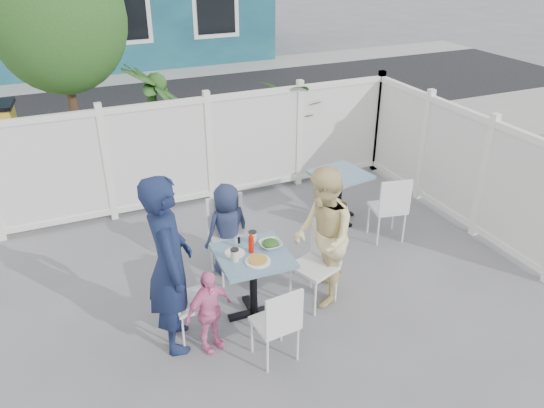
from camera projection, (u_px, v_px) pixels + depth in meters
name	position (u px, v px, depth m)	size (l,w,h in m)	color
ground	(269.00, 287.00, 6.08)	(80.00, 80.00, 0.00)	slate
near_sidewalk	(182.00, 167.00, 9.16)	(24.00, 2.60, 0.01)	gray
street	(139.00, 108.00, 12.17)	(24.00, 5.00, 0.01)	black
far_sidewalk	(117.00, 78.00, 14.69)	(24.00, 1.60, 0.01)	gray
fence_back	(209.00, 151.00, 7.70)	(5.86, 0.08, 1.60)	white
fence_right	(451.00, 164.00, 7.28)	(0.08, 3.66, 1.60)	white
tree	(58.00, 20.00, 7.00)	(1.80, 1.62, 3.59)	#382316
potted_shrub_a	(157.00, 130.00, 7.98)	(1.08, 1.08, 1.94)	#254918
potted_shrub_b	(282.00, 124.00, 8.69)	(1.49, 1.29, 1.65)	#254918
main_table	(253.00, 268.00, 5.39)	(0.74, 0.74, 0.76)	#4C6B96
spare_table	(340.00, 184.00, 7.25)	(0.78, 0.78, 0.72)	#4C6B96
chair_left	(184.00, 296.00, 5.10)	(0.39, 0.41, 0.88)	white
chair_right	(319.00, 257.00, 5.66)	(0.53, 0.54, 0.93)	white
chair_back	(229.00, 231.00, 6.11)	(0.44, 0.43, 0.96)	white
chair_near	(279.00, 320.00, 4.82)	(0.41, 0.40, 0.83)	white
chair_spare	(391.00, 205.00, 6.76)	(0.48, 0.47, 0.91)	white
man	(169.00, 265.00, 4.88)	(0.66, 0.43, 1.80)	#152042
woman	(323.00, 237.00, 5.56)	(0.75, 0.59, 1.55)	#F4CB49
boy	(228.00, 229.00, 6.14)	(0.55, 0.36, 1.12)	#222C4B
toddler	(209.00, 311.00, 5.00)	(0.52, 0.22, 0.88)	pink
plate_main	(258.00, 261.00, 5.18)	(0.25, 0.25, 0.02)	white
plate_side	(235.00, 253.00, 5.31)	(0.20, 0.20, 0.01)	white
salad_bowl	(271.00, 245.00, 5.42)	(0.23, 0.23, 0.06)	white
coffee_cup_a	(235.00, 255.00, 5.18)	(0.08, 0.08, 0.12)	beige
coffee_cup_b	(253.00, 238.00, 5.47)	(0.08, 0.08, 0.12)	beige
ketchup_bottle	(251.00, 245.00, 5.30)	(0.05, 0.05, 0.18)	#B51504
salt_shaker	(236.00, 243.00, 5.44)	(0.03, 0.03, 0.07)	white
pepper_shaker	(239.00, 240.00, 5.48)	(0.03, 0.03, 0.07)	black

